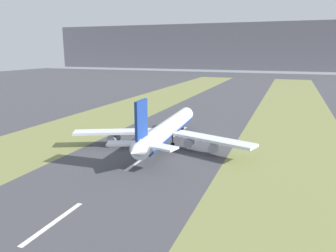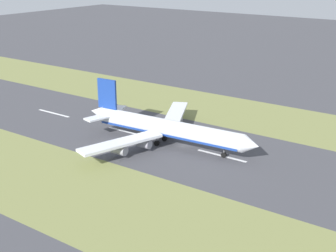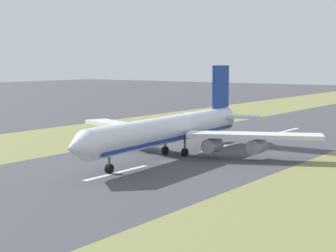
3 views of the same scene
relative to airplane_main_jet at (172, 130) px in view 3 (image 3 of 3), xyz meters
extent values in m
plane|color=#424247|center=(-2.26, 6.87, -6.02)|extent=(800.00, 800.00, 0.00)
cube|color=olive|center=(42.74, 6.87, -6.02)|extent=(40.00, 600.00, 0.01)
cube|color=silver|center=(-2.26, -58.10, -6.01)|extent=(1.20, 18.00, 0.01)
cube|color=silver|center=(-2.26, -18.10, -6.01)|extent=(1.20, 18.00, 0.01)
cube|color=silver|center=(-2.26, 21.90, -6.01)|extent=(1.20, 18.00, 0.01)
cylinder|color=silver|center=(-0.12, 1.90, 0.18)|extent=(9.51, 56.27, 6.00)
cone|color=silver|center=(-2.04, 32.34, 0.18)|extent=(6.18, 5.36, 5.88)
cone|color=silver|center=(1.83, -29.04, 0.98)|extent=(5.47, 6.31, 5.10)
cube|color=navy|center=(-0.12, 1.90, -1.47)|extent=(9.07, 54.01, 0.70)
cube|color=silver|center=(-17.13, -6.40, -0.72)|extent=(28.75, 17.94, 0.90)
cube|color=silver|center=(17.80, -4.20, -0.72)|extent=(29.41, 14.84, 0.90)
cylinder|color=#93939E|center=(-8.85, -2.66, -3.17)|extent=(3.50, 4.99, 3.20)
cylinder|color=#93939E|center=(-17.61, -6.72, -3.17)|extent=(3.50, 4.99, 3.20)
cylinder|color=#93939E|center=(9.11, -1.52, -3.17)|extent=(3.50, 4.99, 3.20)
cylinder|color=#93939E|center=(18.32, -4.45, -3.17)|extent=(3.50, 4.99, 3.20)
cube|color=navy|center=(1.51, -24.05, 8.68)|extent=(1.30, 8.03, 11.00)
cube|color=silver|center=(-3.97, -24.39, 1.18)|extent=(10.92, 7.77, 0.60)
cube|color=silver|center=(7.00, -23.70, 1.18)|extent=(10.78, 6.75, 0.60)
cylinder|color=#59595E|center=(-1.46, 23.14, -3.52)|extent=(0.50, 0.50, 3.20)
cylinder|color=black|center=(-1.46, 23.14, -5.12)|extent=(1.01, 1.85, 1.80)
cylinder|color=#59595E|center=(-2.53, -1.26, -3.52)|extent=(0.50, 0.50, 3.20)
cylinder|color=black|center=(-2.53, -1.26, -5.12)|extent=(1.01, 1.85, 1.80)
cylinder|color=#59595E|center=(2.66, -0.93, -3.52)|extent=(0.50, 0.50, 3.20)
cylinder|color=black|center=(2.66, -0.93, -5.12)|extent=(1.01, 1.85, 1.80)
camera|label=1|loc=(39.97, -105.82, 27.70)|focal=35.00mm
camera|label=2|loc=(124.49, 87.96, 54.70)|focal=50.00mm
camera|label=3|loc=(-71.37, 102.46, 15.19)|focal=60.00mm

